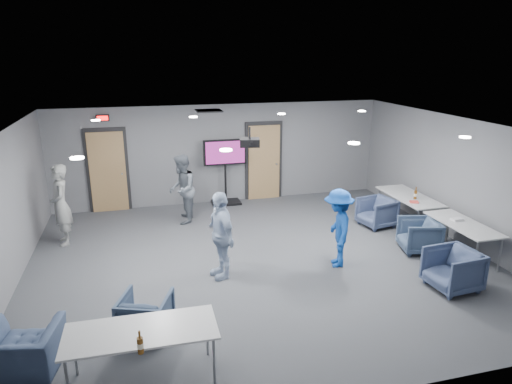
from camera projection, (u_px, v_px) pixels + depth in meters
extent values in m
plane|color=#3C3F45|center=(260.00, 260.00, 9.20)|extent=(9.00, 9.00, 0.00)
plane|color=silver|center=(260.00, 127.00, 8.40)|extent=(9.00, 9.00, 0.00)
cube|color=slate|center=(221.00, 154.00, 12.50)|extent=(9.00, 0.02, 2.70)
cube|color=slate|center=(354.00, 301.00, 5.11)|extent=(9.00, 0.02, 2.70)
cube|color=slate|center=(3.00, 217.00, 7.70)|extent=(0.02, 8.00, 2.70)
cube|color=slate|center=(459.00, 181.00, 9.91)|extent=(0.02, 8.00, 2.70)
cube|color=black|center=(108.00, 171.00, 11.81)|extent=(1.06, 0.06, 2.24)
cube|color=#A47A4F|center=(108.00, 172.00, 11.78)|extent=(0.90, 0.05, 2.10)
cylinder|color=gray|center=(122.00, 174.00, 11.84)|extent=(0.04, 0.10, 0.04)
cube|color=black|center=(264.00, 161.00, 12.84)|extent=(1.06, 0.06, 2.24)
cube|color=#A47A4F|center=(264.00, 163.00, 12.81)|extent=(0.90, 0.05, 2.10)
cylinder|color=gray|center=(276.00, 164.00, 12.87)|extent=(0.04, 0.10, 0.04)
cube|color=black|center=(103.00, 118.00, 11.38)|extent=(0.32, 0.06, 0.16)
cube|color=#FF0C0C|center=(103.00, 118.00, 11.35)|extent=(0.26, 0.02, 0.11)
cube|color=black|center=(209.00, 111.00, 10.87)|extent=(0.60, 0.60, 0.03)
cylinder|color=white|center=(77.00, 158.00, 6.01)|extent=(0.18, 0.18, 0.02)
cylinder|color=white|center=(96.00, 120.00, 9.34)|extent=(0.18, 0.18, 0.02)
cylinder|color=white|center=(226.00, 150.00, 6.50)|extent=(0.18, 0.18, 0.02)
cylinder|color=white|center=(193.00, 117.00, 9.83)|extent=(0.18, 0.18, 0.02)
cylinder|color=white|center=(354.00, 143.00, 6.99)|extent=(0.18, 0.18, 0.02)
cylinder|color=white|center=(282.00, 114.00, 10.32)|extent=(0.18, 0.18, 0.02)
cylinder|color=white|center=(465.00, 137.00, 7.48)|extent=(0.18, 0.18, 0.02)
cylinder|color=white|center=(362.00, 111.00, 10.81)|extent=(0.18, 0.18, 0.02)
imported|color=gray|center=(61.00, 205.00, 9.77)|extent=(0.54, 0.72, 1.77)
imported|color=slate|center=(182.00, 189.00, 11.04)|extent=(0.79, 0.93, 1.69)
imported|color=#A7B9D6|center=(221.00, 235.00, 8.33)|extent=(0.60, 1.03, 1.65)
imported|color=#18469E|center=(338.00, 228.00, 8.79)|extent=(0.83, 1.12, 1.55)
imported|color=#3B4766|center=(377.00, 212.00, 10.93)|extent=(0.89, 0.88, 0.69)
imported|color=#384861|center=(419.00, 236.00, 9.54)|extent=(0.92, 0.90, 0.70)
imported|color=#3C4968|center=(453.00, 270.00, 8.00)|extent=(0.87, 0.85, 0.73)
imported|color=#36465E|center=(146.00, 315.00, 6.69)|extent=(0.91, 0.92, 0.65)
imported|color=#3D4C6A|center=(21.00, 350.00, 5.93)|extent=(1.10, 1.00, 0.62)
cube|color=silver|center=(409.00, 196.00, 10.91)|extent=(0.78, 1.87, 0.03)
cylinder|color=gray|center=(379.00, 201.00, 11.73)|extent=(0.04, 0.04, 0.70)
cylinder|color=gray|center=(417.00, 224.00, 10.15)|extent=(0.04, 0.04, 0.70)
cylinder|color=gray|center=(400.00, 199.00, 11.88)|extent=(0.04, 0.04, 0.70)
cylinder|color=gray|center=(441.00, 222.00, 10.30)|extent=(0.04, 0.04, 0.70)
cube|color=silver|center=(463.00, 224.00, 9.15)|extent=(0.70, 1.68, 0.03)
cylinder|color=gray|center=(427.00, 229.00, 9.90)|extent=(0.04, 0.04, 0.70)
cylinder|color=gray|center=(476.00, 258.00, 8.49)|extent=(0.04, 0.04, 0.70)
cylinder|color=gray|center=(448.00, 226.00, 10.03)|extent=(0.04, 0.04, 0.70)
cylinder|color=gray|center=(500.00, 255.00, 8.62)|extent=(0.04, 0.04, 0.70)
cube|color=silver|center=(141.00, 331.00, 5.64)|extent=(1.88, 0.81, 0.03)
cylinder|color=gray|center=(207.00, 333.00, 6.23)|extent=(0.04, 0.04, 0.70)
cylinder|color=gray|center=(75.00, 352.00, 5.84)|extent=(0.04, 0.04, 0.70)
cylinder|color=gray|center=(214.00, 361.00, 5.66)|extent=(0.04, 0.04, 0.70)
cylinder|color=gray|center=(68.00, 384.00, 5.26)|extent=(0.04, 0.04, 0.70)
cylinder|color=#5C360F|center=(140.00, 345.00, 5.18)|extent=(0.07, 0.07, 0.20)
cylinder|color=#5C360F|center=(139.00, 335.00, 5.14)|extent=(0.03, 0.03, 0.09)
cylinder|color=beige|center=(140.00, 345.00, 5.18)|extent=(0.08, 0.08, 0.07)
cylinder|color=#5C360F|center=(415.00, 195.00, 10.64)|extent=(0.07, 0.07, 0.20)
cylinder|color=#5C360F|center=(416.00, 189.00, 10.60)|extent=(0.03, 0.03, 0.09)
cylinder|color=beige|center=(415.00, 195.00, 10.64)|extent=(0.08, 0.08, 0.07)
cube|color=#DB3F36|center=(414.00, 202.00, 10.40)|extent=(0.22, 0.18, 0.04)
cube|color=silver|center=(457.00, 219.00, 9.31)|extent=(0.22, 0.15, 0.05)
cube|color=black|center=(226.00, 202.00, 12.67)|extent=(0.78, 0.56, 0.06)
cylinder|color=black|center=(226.00, 178.00, 12.46)|extent=(0.06, 0.06, 1.34)
cube|color=black|center=(225.00, 152.00, 12.25)|extent=(1.17, 0.07, 0.69)
cube|color=#761A62|center=(225.00, 153.00, 12.20)|extent=(1.06, 0.01, 0.60)
cylinder|color=black|center=(250.00, 133.00, 8.50)|extent=(0.04, 0.04, 0.22)
cube|color=black|center=(250.00, 142.00, 8.55)|extent=(0.42, 0.38, 0.15)
cylinder|color=black|center=(252.00, 144.00, 8.40)|extent=(0.08, 0.06, 0.08)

